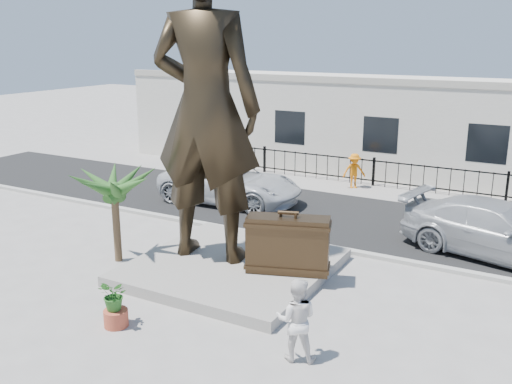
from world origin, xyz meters
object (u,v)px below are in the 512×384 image
tourist (296,320)px  suitcase (288,245)px  statue (206,108)px  car_white (230,183)px

tourist → suitcase: bearing=-81.5°
statue → tourist: statue is taller
statue → car_white: statue is taller
suitcase → car_white: size_ratio=0.38×
suitcase → tourist: (1.84, -3.38, -0.19)m
car_white → suitcase: bearing=-140.3°
suitcase → car_white: (-5.38, 5.83, -0.26)m
suitcase → car_white: 7.94m
tourist → car_white: (-7.21, 9.21, -0.08)m
statue → suitcase: (2.53, 0.02, -3.50)m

